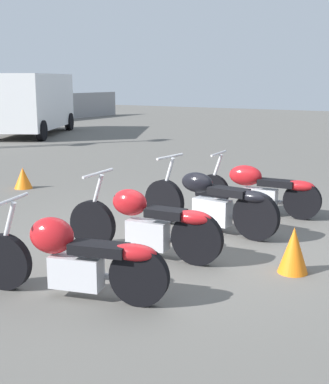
{
  "coord_description": "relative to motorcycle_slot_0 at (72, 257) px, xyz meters",
  "views": [
    {
      "loc": [
        -5.77,
        -3.24,
        2.08
      ],
      "look_at": [
        0.0,
        0.23,
        0.65
      ],
      "focal_mm": 50.0,
      "sensor_mm": 36.0,
      "label": 1
    }
  ],
  "objects": [
    {
      "name": "ground_plane",
      "position": [
        2.05,
        -0.03,
        -0.41
      ],
      "size": [
        60.0,
        60.0,
        0.0
      ],
      "primitive_type": "plane",
      "color": "#5B5954"
    },
    {
      "name": "motorcycle_slot_0",
      "position": [
        0.0,
        0.0,
        0.0
      ],
      "size": [
        0.8,
        1.96,
        0.94
      ],
      "rotation": [
        0.0,
        0.0,
        0.26
      ],
      "color": "black",
      "rests_on": "ground_plane"
    },
    {
      "name": "motorcycle_slot_1",
      "position": [
        1.38,
        0.06,
        0.0
      ],
      "size": [
        0.65,
        2.01,
        0.98
      ],
      "rotation": [
        0.0,
        0.0,
        0.1
      ],
      "color": "black",
      "rests_on": "ground_plane"
    },
    {
      "name": "motorcycle_slot_2",
      "position": [
        2.73,
        -0.13,
        0.01
      ],
      "size": [
        0.61,
        2.12,
        1.01
      ],
      "rotation": [
        0.0,
        0.0,
        -0.08
      ],
      "color": "black",
      "rests_on": "ground_plane"
    },
    {
      "name": "motorcycle_slot_3",
      "position": [
        3.99,
        -0.33,
        -0.01
      ],
      "size": [
        0.62,
        2.02,
        0.94
      ],
      "rotation": [
        0.0,
        0.0,
        0.08
      ],
      "color": "black",
      "rests_on": "ground_plane"
    },
    {
      "name": "parked_van",
      "position": [
        11.04,
        11.47,
        0.84
      ],
      "size": [
        5.46,
        4.14,
        2.26
      ],
      "rotation": [
        0.0,
        0.0,
        -1.1
      ],
      "color": "white",
      "rests_on": "ground_plane"
    },
    {
      "name": "traffic_cone_near",
      "position": [
        3.56,
        4.3,
        -0.2
      ],
      "size": [
        0.35,
        0.35,
        0.41
      ],
      "color": "orange",
      "rests_on": "ground_plane"
    },
    {
      "name": "traffic_cone_far",
      "position": [
        1.75,
        -1.61,
        -0.15
      ],
      "size": [
        0.33,
        0.33,
        0.51
      ],
      "color": "orange",
      "rests_on": "ground_plane"
    }
  ]
}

